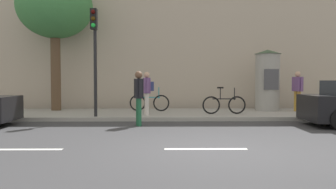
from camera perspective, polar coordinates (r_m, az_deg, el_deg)
The scene contains 12 objects.
ground_plane at distance 7.40m, azimuth 6.44°, elevation -9.22°, with size 80.00×80.00×0.00m, color #38383A.
sidewalk_curb at distance 14.29m, azimuth 2.93°, elevation -3.33°, with size 36.00×4.00×0.15m, color #9E9B93.
lane_markings at distance 7.40m, azimuth 6.44°, elevation -9.19°, with size 25.80×0.16×0.01m.
building_backdrop at distance 19.48m, azimuth 2.00°, elevation 11.68°, with size 36.00×5.00×9.30m, color #B7A893.
traffic_light at distance 12.76m, azimuth -12.40°, elevation 8.38°, with size 0.24×0.45×3.97m.
poster_column at distance 15.78m, azimuth 16.57°, elevation 2.44°, with size 1.18×1.18×2.74m.
street_tree at distance 16.35m, azimuth -18.69°, elevation 13.81°, with size 3.35×3.35×6.11m.
pedestrian_near_pole at distance 11.05m, azimuth -5.01°, elevation 0.12°, with size 0.34×0.54×1.80m.
pedestrian_with_backpack at distance 13.07m, azimuth -3.55°, elevation 0.86°, with size 0.44×0.57×1.69m.
pedestrian_in_red_top at distance 15.69m, azimuth 21.18°, elevation 1.09°, with size 0.36×0.62×1.75m.
bicycle_leaning at distance 13.68m, azimuth 9.52°, elevation -1.66°, with size 1.77×0.15×1.09m.
bicycle_upright at distance 14.83m, azimuth -3.19°, elevation -1.33°, with size 1.77×0.23×1.09m.
Camera 1 is at (-0.91, -7.20, 1.48)m, focal length 35.82 mm.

